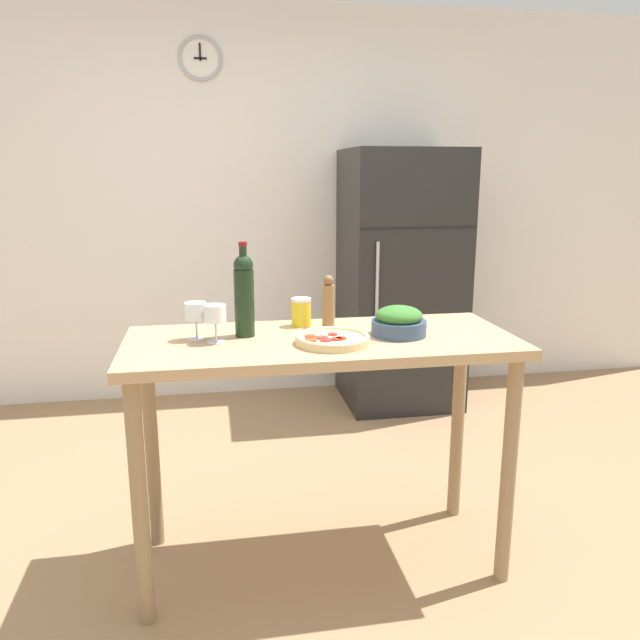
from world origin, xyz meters
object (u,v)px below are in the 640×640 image
(refrigerator, at_px, (401,280))
(pepper_mill, at_px, (328,302))
(salad_bowl, at_px, (399,322))
(homemade_pizza, at_px, (332,339))
(salt_canister, at_px, (301,312))
(wine_bottle, at_px, (244,293))
(wine_glass_near, at_px, (215,315))
(wine_glass_far, at_px, (196,313))

(refrigerator, height_order, pepper_mill, refrigerator)
(salad_bowl, distance_m, homemade_pizza, 0.28)
(pepper_mill, distance_m, salt_canister, 0.12)
(refrigerator, height_order, wine_bottle, refrigerator)
(wine_glass_near, relative_size, wine_glass_far, 1.00)
(wine_glass_far, bearing_deg, wine_glass_near, -38.58)
(refrigerator, height_order, salt_canister, refrigerator)
(refrigerator, relative_size, pepper_mill, 8.05)
(salad_bowl, bearing_deg, wine_glass_near, 178.65)
(refrigerator, relative_size, salad_bowl, 8.12)
(salad_bowl, relative_size, salt_canister, 1.84)
(wine_bottle, height_order, salad_bowl, wine_bottle)
(salad_bowl, distance_m, salt_canister, 0.40)
(wine_glass_near, height_order, salad_bowl, wine_glass_near)
(wine_bottle, xyz_separation_m, wine_glass_far, (-0.18, -0.02, -0.06))
(wine_glass_near, relative_size, salad_bowl, 0.67)
(wine_glass_far, height_order, salt_canister, wine_glass_far)
(refrigerator, distance_m, pepper_mill, 1.76)
(wine_glass_near, relative_size, homemade_pizza, 0.52)
(wine_glass_near, height_order, pepper_mill, pepper_mill)
(wine_bottle, relative_size, pepper_mill, 1.70)
(pepper_mill, relative_size, homemade_pizza, 0.78)
(salad_bowl, xyz_separation_m, homemade_pizza, (-0.27, -0.07, -0.03))
(pepper_mill, bearing_deg, homemade_pizza, -97.54)
(pepper_mill, height_order, salt_canister, pepper_mill)
(pepper_mill, relative_size, salt_canister, 1.85)
(refrigerator, xyz_separation_m, wine_glass_near, (-1.23, -1.72, 0.19))
(wine_glass_near, distance_m, salt_canister, 0.39)
(salad_bowl, bearing_deg, homemade_pizza, -164.89)
(wine_bottle, bearing_deg, wine_glass_near, -145.24)
(wine_bottle, relative_size, wine_glass_near, 2.54)
(salt_canister, bearing_deg, pepper_mill, -20.98)
(pepper_mill, bearing_deg, refrigerator, 63.18)
(pepper_mill, bearing_deg, wine_glass_near, -160.52)
(refrigerator, distance_m, wine_bottle, 2.00)
(wine_glass_near, distance_m, wine_glass_far, 0.09)
(wine_glass_near, relative_size, pepper_mill, 0.67)
(wine_glass_far, relative_size, salad_bowl, 0.67)
(salt_canister, bearing_deg, refrigerator, 59.62)
(wine_bottle, xyz_separation_m, homemade_pizza, (0.30, -0.16, -0.15))
(refrigerator, relative_size, homemade_pizza, 6.24)
(salad_bowl, bearing_deg, wine_bottle, 170.86)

